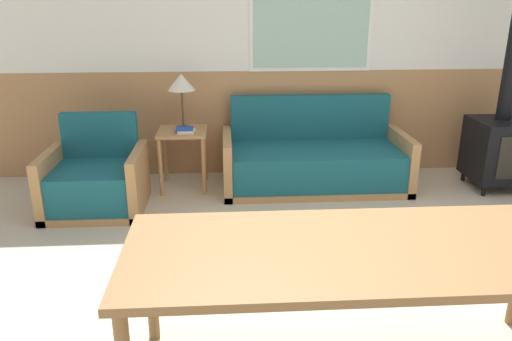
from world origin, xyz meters
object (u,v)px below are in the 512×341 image
(dining_table, at_px, (361,258))
(armchair, at_px, (96,182))
(couch, at_px, (314,162))
(side_table, at_px, (183,142))
(wood_stove, at_px, (504,130))
(table_lamp, at_px, (181,84))

(dining_table, bearing_deg, armchair, 128.51)
(couch, height_order, side_table, couch)
(side_table, distance_m, dining_table, 2.88)
(wood_stove, bearing_deg, couch, 175.07)
(table_lamp, xyz_separation_m, wood_stove, (3.08, -0.27, -0.43))
(armchair, xyz_separation_m, table_lamp, (0.74, 0.56, 0.77))
(table_lamp, height_order, dining_table, table_lamp)
(wood_stove, bearing_deg, table_lamp, 174.94)
(couch, relative_size, dining_table, 0.82)
(armchair, relative_size, table_lamp, 1.60)
(couch, bearing_deg, wood_stove, -4.93)
(side_table, xyz_separation_m, table_lamp, (0.01, 0.08, 0.55))
(table_lamp, height_order, wood_stove, wood_stove)
(couch, xyz_separation_m, table_lamp, (-1.27, 0.12, 0.76))
(armchair, relative_size, wood_stove, 0.34)
(armchair, distance_m, wood_stove, 3.84)
(armchair, distance_m, table_lamp, 1.20)
(couch, xyz_separation_m, wood_stove, (1.80, -0.16, 0.34))
(side_table, bearing_deg, wood_stove, -3.54)
(couch, relative_size, armchair, 2.14)
(armchair, height_order, table_lamp, table_lamp)
(couch, distance_m, armchair, 2.06)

